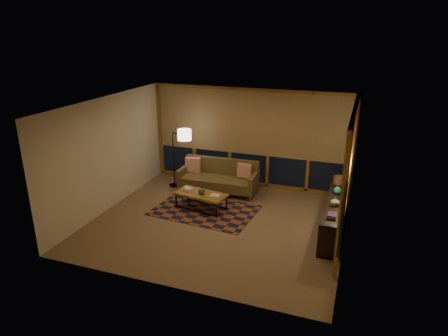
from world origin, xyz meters
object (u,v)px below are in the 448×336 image
(coffee_table, at_px, (201,201))
(bookshelf, at_px, (335,213))
(sofa, at_px, (218,177))
(floor_lamp, at_px, (174,157))

(coffee_table, bearing_deg, bookshelf, 11.77)
(sofa, height_order, coffee_table, sofa)
(sofa, height_order, floor_lamp, floor_lamp)
(sofa, xyz_separation_m, coffee_table, (-0.02, -1.14, -0.21))
(sofa, relative_size, bookshelf, 0.74)
(coffee_table, height_order, bookshelf, bookshelf)
(floor_lamp, relative_size, bookshelf, 0.60)
(sofa, bearing_deg, bookshelf, -19.68)
(bookshelf, bearing_deg, floor_lamp, 166.82)
(sofa, height_order, bookshelf, sofa)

